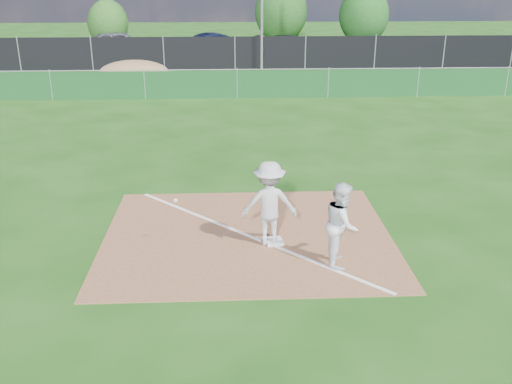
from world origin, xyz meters
TOP-DOWN VIEW (x-y plane):
  - ground at (0.00, 10.00)m, footprint 90.00×90.00m
  - infield_dirt at (0.00, 1.00)m, footprint 6.00×5.00m
  - foul_line at (0.00, 1.00)m, footprint 5.01×5.01m
  - green_fence at (0.00, 15.00)m, footprint 44.00×0.05m
  - dirt_mound at (-5.00, 18.50)m, footprint 3.38×2.60m
  - black_fence at (0.00, 23.00)m, footprint 46.00×0.04m
  - parking_lot at (0.00, 28.00)m, footprint 46.00×9.00m
  - first_base at (0.53, 0.62)m, footprint 0.39×0.39m
  - play_at_first at (0.42, 0.64)m, footprint 2.46×0.68m
  - runner at (1.72, -0.24)m, footprint 0.73×0.87m
  - car_left at (-7.41, 28.46)m, footprint 5.07×2.75m
  - car_mid at (-1.00, 28.33)m, footprint 4.68×3.16m
  - car_right at (3.82, 27.02)m, footprint 5.02×2.16m
  - tree_left at (-8.86, 32.47)m, footprint 2.85×2.85m
  - tree_mid at (3.59, 34.42)m, footprint 3.88×3.88m
  - tree_right at (9.54, 33.09)m, footprint 3.59×3.59m

SIDE VIEW (x-z plane):
  - ground at x=0.00m, z-range 0.00..0.00m
  - parking_lot at x=0.00m, z-range 0.00..0.01m
  - infield_dirt at x=0.00m, z-range 0.00..0.02m
  - foul_line at x=0.00m, z-range 0.02..0.03m
  - first_base at x=0.53m, z-range 0.02..0.09m
  - dirt_mound at x=-5.00m, z-range 0.00..1.17m
  - green_fence at x=0.00m, z-range 0.00..1.20m
  - car_right at x=3.82m, z-range 0.01..1.45m
  - car_mid at x=-1.00m, z-range 0.01..1.47m
  - runner at x=1.72m, z-range 0.00..1.62m
  - car_left at x=-7.41m, z-range 0.01..1.65m
  - play_at_first at x=0.42m, z-range 0.02..1.76m
  - black_fence at x=0.00m, z-range 0.00..1.80m
  - tree_left at x=-8.86m, z-range 0.05..3.43m
  - tree_right at x=9.54m, z-range 0.06..4.32m
  - tree_mid at x=3.59m, z-range 0.07..4.67m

